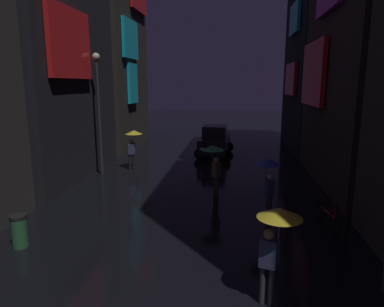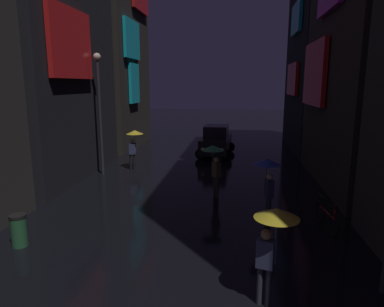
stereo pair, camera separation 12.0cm
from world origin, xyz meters
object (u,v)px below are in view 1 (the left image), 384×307
object	(u,v)px
pedestrian_far_right_yellow	(276,229)
pedestrian_foreground_right_yellow	(133,139)
pedestrian_near_crossing_green	(214,157)
car_distant	(215,141)
pedestrian_foreground_left_blue	(268,172)
trash_bin	(19,231)
streetlamp_left_far	(98,101)
bicycle_parked_at_storefront	(327,217)

from	to	relation	value
pedestrian_far_right_yellow	pedestrian_foreground_right_yellow	world-z (taller)	same
pedestrian_near_crossing_green	car_distant	size ratio (longest dim) A/B	0.50
pedestrian_foreground_left_blue	pedestrian_far_right_yellow	bearing A→B (deg)	-93.44
pedestrian_near_crossing_green	pedestrian_foreground_left_blue	bearing A→B (deg)	-49.78
pedestrian_near_crossing_green	car_distant	xyz separation A→B (m)	(-0.42, 8.34, -0.74)
pedestrian_foreground_left_blue	pedestrian_far_right_yellow	world-z (taller)	same
pedestrian_far_right_yellow	trash_bin	xyz separation A→B (m)	(-6.77, 1.78, -1.20)
pedestrian_foreground_right_yellow	trash_bin	xyz separation A→B (m)	(-0.63, -9.02, -1.20)
car_distant	streetlamp_left_far	size ratio (longest dim) A/B	0.71
pedestrian_far_right_yellow	pedestrian_near_crossing_green	world-z (taller)	same
pedestrian_far_right_yellow	pedestrian_near_crossing_green	xyz separation A→B (m)	(-1.63, 6.81, 0.00)
pedestrian_foreground_right_yellow	car_distant	bearing A→B (deg)	46.76
bicycle_parked_at_storefront	pedestrian_far_right_yellow	bearing A→B (deg)	-117.19
pedestrian_far_right_yellow	pedestrian_foreground_right_yellow	bearing A→B (deg)	119.63
bicycle_parked_at_storefront	streetlamp_left_far	size ratio (longest dim) A/B	0.30
pedestrian_foreground_right_yellow	streetlamp_left_far	distance (m)	2.67
pedestrian_foreground_left_blue	trash_bin	distance (m)	7.67
pedestrian_foreground_right_yellow	trash_bin	world-z (taller)	pedestrian_foreground_right_yellow
pedestrian_foreground_left_blue	streetlamp_left_far	bearing A→B (deg)	146.58
pedestrian_foreground_left_blue	streetlamp_left_far	world-z (taller)	streetlamp_left_far
pedestrian_foreground_right_yellow	bicycle_parked_at_storefront	world-z (taller)	pedestrian_foreground_right_yellow
pedestrian_foreground_right_yellow	trash_bin	size ratio (longest dim) A/B	2.28
pedestrian_foreground_left_blue	trash_bin	xyz separation A→B (m)	(-7.05, -2.78, -1.20)
pedestrian_far_right_yellow	trash_bin	bearing A→B (deg)	165.25
pedestrian_far_right_yellow	bicycle_parked_at_storefront	size ratio (longest dim) A/B	1.17
pedestrian_far_right_yellow	pedestrian_foreground_right_yellow	distance (m)	12.43
bicycle_parked_at_storefront	car_distant	bearing A→B (deg)	110.81
car_distant	streetlamp_left_far	xyz separation A→B (m)	(-5.42, -5.48, 2.76)
pedestrian_near_crossing_green	car_distant	world-z (taller)	pedestrian_near_crossing_green
pedestrian_foreground_left_blue	car_distant	bearing A→B (deg)	102.40
bicycle_parked_at_storefront	streetlamp_left_far	bearing A→B (deg)	150.08
pedestrian_far_right_yellow	streetlamp_left_far	world-z (taller)	streetlamp_left_far
pedestrian_foreground_left_blue	trash_bin	world-z (taller)	pedestrian_foreground_left_blue
pedestrian_foreground_left_blue	pedestrian_near_crossing_green	world-z (taller)	same
pedestrian_near_crossing_green	streetlamp_left_far	world-z (taller)	streetlamp_left_far
pedestrian_foreground_left_blue	car_distant	xyz separation A→B (m)	(-2.33, 10.59, -0.74)
bicycle_parked_at_storefront	pedestrian_foreground_left_blue	bearing A→B (deg)	167.41
pedestrian_near_crossing_green	bicycle_parked_at_storefront	xyz separation A→B (m)	(3.76, -2.67, -1.28)
pedestrian_far_right_yellow	pedestrian_foreground_right_yellow	xyz separation A→B (m)	(-6.14, 10.80, 0.00)
streetlamp_left_far	bicycle_parked_at_storefront	bearing A→B (deg)	-29.92
pedestrian_foreground_right_yellow	car_distant	xyz separation A→B (m)	(4.09, 4.35, -0.74)
car_distant	pedestrian_far_right_yellow	bearing A→B (deg)	-82.28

